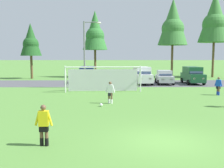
# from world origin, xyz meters

# --- Properties ---
(ground_plane) EXTENTS (400.00, 400.00, 0.00)m
(ground_plane) POSITION_xyz_m (0.00, 15.00, 0.00)
(ground_plane) COLOR #518438
(parking_lot_strip) EXTENTS (52.00, 8.40, 0.01)m
(parking_lot_strip) POSITION_xyz_m (0.00, 23.13, 0.00)
(parking_lot_strip) COLOR #4C4C51
(parking_lot_strip) RESTS_ON ground
(soccer_ball) EXTENTS (0.22, 0.22, 0.22)m
(soccer_ball) POSITION_xyz_m (-2.87, 7.54, 0.11)
(soccer_ball) COLOR white
(soccer_ball) RESTS_ON ground
(soccer_goal) EXTENTS (7.51, 2.31, 2.57)m
(soccer_goal) POSITION_xyz_m (-2.92, 15.55, 1.29)
(soccer_goal) COLOR white
(soccer_goal) RESTS_ON ground
(referee) EXTENTS (0.73, 0.25, 1.64)m
(referee) POSITION_xyz_m (-4.85, -0.50, 0.82)
(referee) COLOR brown
(referee) RESTS_ON ground
(player_striker_near) EXTENTS (0.73, 0.31, 1.64)m
(player_striker_near) POSITION_xyz_m (-2.22, 8.72, 0.82)
(player_striker_near) COLOR brown
(player_striker_near) RESTS_ON ground
(player_defender_far) EXTENTS (0.54, 0.62, 1.64)m
(player_defender_far) POSITION_xyz_m (7.55, 12.78, 0.82)
(player_defender_far) COLOR brown
(player_defender_far) RESTS_ON ground
(parked_car_slot_far_left) EXTENTS (2.16, 4.61, 2.16)m
(parked_car_slot_far_left) POSITION_xyz_m (-5.15, 23.19, 1.11)
(parked_car_slot_far_left) COLOR navy
(parked_car_slot_far_left) RESTS_ON ground
(parked_car_slot_left) EXTENTS (2.23, 4.30, 1.72)m
(parked_car_slot_left) POSITION_xyz_m (-1.88, 22.45, 0.88)
(parked_car_slot_left) COLOR maroon
(parked_car_slot_left) RESTS_ON ground
(parked_car_slot_center_left) EXTENTS (2.34, 4.70, 2.16)m
(parked_car_slot_center_left) POSITION_xyz_m (1.82, 22.06, 1.11)
(parked_car_slot_center_left) COLOR silver
(parked_car_slot_center_left) RESTS_ON ground
(parked_car_slot_center) EXTENTS (2.23, 4.30, 1.72)m
(parked_car_slot_center) POSITION_xyz_m (4.64, 22.17, 0.88)
(parked_car_slot_center) COLOR #B2B2BC
(parked_car_slot_center) RESTS_ON ground
(parked_car_slot_center_right) EXTENTS (2.15, 4.61, 2.16)m
(parked_car_slot_center_right) POSITION_xyz_m (8.28, 22.44, 1.11)
(parked_car_slot_center_right) COLOR #194C2D
(parked_car_slot_center_right) RESTS_ON ground
(tree_left_edge) EXTENTS (3.21, 3.21, 8.55)m
(tree_left_edge) POSITION_xyz_m (-14.41, 30.29, 5.87)
(tree_left_edge) COLOR brown
(tree_left_edge) RESTS_ON ground
(tree_mid_left) EXTENTS (4.09, 4.09, 10.90)m
(tree_mid_left) POSITION_xyz_m (-4.64, 32.95, 7.49)
(tree_mid_left) COLOR brown
(tree_mid_left) RESTS_ON ground
(tree_center_back) EXTENTS (4.75, 4.75, 12.66)m
(tree_center_back) POSITION_xyz_m (7.90, 31.96, 8.71)
(tree_center_back) COLOR brown
(tree_center_back) RESTS_ON ground
(tree_mid_right) EXTENTS (5.19, 5.19, 13.85)m
(tree_mid_right) POSITION_xyz_m (14.86, 32.63, 9.53)
(tree_mid_right) COLOR brown
(tree_mid_right) RESTS_ON ground
(street_lamp) EXTENTS (2.00, 0.32, 7.24)m
(street_lamp) POSITION_xyz_m (-4.81, 18.08, 3.75)
(street_lamp) COLOR slate
(street_lamp) RESTS_ON ground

